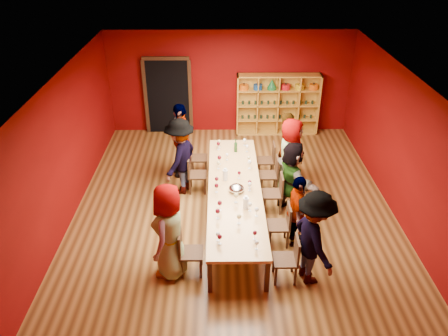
{
  "coord_description": "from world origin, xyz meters",
  "views": [
    {
      "loc": [
        -0.31,
        -7.69,
        5.65
      ],
      "look_at": [
        -0.22,
        0.13,
        1.15
      ],
      "focal_mm": 35.0,
      "sensor_mm": 36.0,
      "label": 1
    }
  ],
  "objects_px": {
    "person_right_2": "(292,178)",
    "chair_person_right_3": "(272,173)",
    "chair_person_right_4": "(269,158)",
    "person_right_4": "(287,145)",
    "person_right_1": "(297,211)",
    "tasting_table": "(235,190)",
    "person_left_3": "(181,157)",
    "chair_person_left_4": "(196,156)",
    "chair_person_right_2": "(276,191)",
    "person_left_4": "(181,140)",
    "person_right_0": "(314,238)",
    "person_left_0": "(169,231)",
    "chair_person_right_1": "(283,223)",
    "chair_person_left_3": "(194,172)",
    "shelving_unit": "(278,101)",
    "chair_person_right_0": "(290,257)",
    "spittoon_bowl": "(236,188)",
    "person_right_3": "(290,157)",
    "chair_person_left_0": "(187,250)"
  },
  "relations": [
    {
      "from": "chair_person_left_3",
      "to": "spittoon_bowl",
      "type": "distance_m",
      "value": 1.57
    },
    {
      "from": "tasting_table",
      "to": "chair_person_left_3",
      "type": "distance_m",
      "value": 1.42
    },
    {
      "from": "person_left_0",
      "to": "person_right_3",
      "type": "height_order",
      "value": "same"
    },
    {
      "from": "chair_person_left_3",
      "to": "person_left_3",
      "type": "bearing_deg",
      "value": 180.0
    },
    {
      "from": "person_right_1",
      "to": "tasting_table",
      "type": "bearing_deg",
      "value": 57.14
    },
    {
      "from": "chair_person_right_0",
      "to": "person_right_0",
      "type": "relative_size",
      "value": 0.49
    },
    {
      "from": "chair_person_right_1",
      "to": "chair_person_left_3",
      "type": "bearing_deg",
      "value": 133.01
    },
    {
      "from": "chair_person_right_4",
      "to": "person_right_2",
      "type": "bearing_deg",
      "value": -78.09
    },
    {
      "from": "person_right_1",
      "to": "chair_person_right_4",
      "type": "bearing_deg",
      "value": 9.75
    },
    {
      "from": "shelving_unit",
      "to": "chair_person_right_1",
      "type": "xyz_separation_m",
      "value": [
        -0.49,
        -5.2,
        -0.49
      ]
    },
    {
      "from": "tasting_table",
      "to": "spittoon_bowl",
      "type": "height_order",
      "value": "spittoon_bowl"
    },
    {
      "from": "chair_person_left_0",
      "to": "person_left_0",
      "type": "bearing_deg",
      "value": 180.0
    },
    {
      "from": "tasting_table",
      "to": "chair_person_right_0",
      "type": "xyz_separation_m",
      "value": [
        0.91,
        -1.87,
        -0.2
      ]
    },
    {
      "from": "person_left_3",
      "to": "person_left_0",
      "type": "bearing_deg",
      "value": 22.51
    },
    {
      "from": "person_left_0",
      "to": "chair_person_right_0",
      "type": "height_order",
      "value": "person_left_0"
    },
    {
      "from": "chair_person_right_0",
      "to": "person_right_4",
      "type": "distance_m",
      "value": 3.65
    },
    {
      "from": "person_left_0",
      "to": "chair_person_right_1",
      "type": "height_order",
      "value": "person_left_0"
    },
    {
      "from": "chair_person_left_0",
      "to": "chair_person_right_4",
      "type": "bearing_deg",
      "value": 61.89
    },
    {
      "from": "chair_person_left_3",
      "to": "person_right_1",
      "type": "relative_size",
      "value": 0.58
    },
    {
      "from": "person_left_0",
      "to": "chair_person_right_3",
      "type": "distance_m",
      "value": 3.45
    },
    {
      "from": "shelving_unit",
      "to": "person_right_4",
      "type": "height_order",
      "value": "shelving_unit"
    },
    {
      "from": "person_left_0",
      "to": "spittoon_bowl",
      "type": "bearing_deg",
      "value": 156.47
    },
    {
      "from": "shelving_unit",
      "to": "person_right_0",
      "type": "height_order",
      "value": "person_right_0"
    },
    {
      "from": "chair_person_left_3",
      "to": "person_right_0",
      "type": "relative_size",
      "value": 0.49
    },
    {
      "from": "person_left_4",
      "to": "person_right_0",
      "type": "distance_m",
      "value": 4.54
    },
    {
      "from": "person_right_2",
      "to": "chair_person_right_3",
      "type": "bearing_deg",
      "value": 0.62
    },
    {
      "from": "chair_person_left_4",
      "to": "person_left_4",
      "type": "xyz_separation_m",
      "value": [
        -0.34,
        0.0,
        0.44
      ]
    },
    {
      "from": "person_right_3",
      "to": "shelving_unit",
      "type": "bearing_deg",
      "value": 12.9
    },
    {
      "from": "person_right_0",
      "to": "person_right_1",
      "type": "distance_m",
      "value": 1.01
    },
    {
      "from": "person_right_0",
      "to": "spittoon_bowl",
      "type": "bearing_deg",
      "value": 20.16
    },
    {
      "from": "chair_person_right_0",
      "to": "person_right_2",
      "type": "xyz_separation_m",
      "value": [
        0.32,
        2.12,
        0.34
      ]
    },
    {
      "from": "chair_person_left_0",
      "to": "person_right_3",
      "type": "xyz_separation_m",
      "value": [
        2.21,
        2.7,
        0.42
      ]
    },
    {
      "from": "chair_person_right_2",
      "to": "chair_person_right_4",
      "type": "relative_size",
      "value": 1.0
    },
    {
      "from": "person_right_0",
      "to": "person_right_3",
      "type": "distance_m",
      "value": 2.91
    },
    {
      "from": "chair_person_left_3",
      "to": "chair_person_left_4",
      "type": "distance_m",
      "value": 0.82
    },
    {
      "from": "person_left_4",
      "to": "chair_person_right_2",
      "type": "bearing_deg",
      "value": 38.76
    },
    {
      "from": "chair_person_right_4",
      "to": "person_right_4",
      "type": "height_order",
      "value": "person_right_4"
    },
    {
      "from": "tasting_table",
      "to": "spittoon_bowl",
      "type": "xyz_separation_m",
      "value": [
        0.03,
        -0.15,
        0.13
      ]
    },
    {
      "from": "chair_person_right_4",
      "to": "tasting_table",
      "type": "bearing_deg",
      "value": -117.56
    },
    {
      "from": "person_right_1",
      "to": "person_left_3",
      "type": "bearing_deg",
      "value": 54.72
    },
    {
      "from": "person_right_1",
      "to": "person_right_2",
      "type": "relative_size",
      "value": 0.92
    },
    {
      "from": "chair_person_left_4",
      "to": "chair_person_right_2",
      "type": "bearing_deg",
      "value": -42.12
    },
    {
      "from": "person_left_4",
      "to": "person_right_0",
      "type": "height_order",
      "value": "person_left_4"
    },
    {
      "from": "chair_person_left_4",
      "to": "person_right_3",
      "type": "xyz_separation_m",
      "value": [
        2.21,
        -0.85,
        0.42
      ]
    },
    {
      "from": "chair_person_right_0",
      "to": "person_right_1",
      "type": "xyz_separation_m",
      "value": [
        0.25,
        0.99,
        0.27
      ]
    },
    {
      "from": "chair_person_right_0",
      "to": "chair_person_left_3",
      "type": "bearing_deg",
      "value": 121.77
    },
    {
      "from": "chair_person_right_0",
      "to": "person_right_0",
      "type": "bearing_deg",
      "value": -0.0
    },
    {
      "from": "chair_person_left_3",
      "to": "chair_person_right_4",
      "type": "bearing_deg",
      "value": 20.27
    },
    {
      "from": "person_left_3",
      "to": "person_right_2",
      "type": "xyz_separation_m",
      "value": [
        2.43,
        -0.82,
        -0.08
      ]
    },
    {
      "from": "person_left_3",
      "to": "person_right_1",
      "type": "distance_m",
      "value": 3.07
    }
  ]
}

